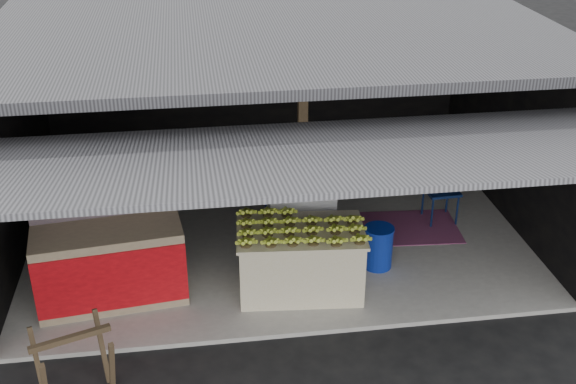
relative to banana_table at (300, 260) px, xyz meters
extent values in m
plane|color=black|center=(-0.12, -0.87, -0.49)|extent=(80.00, 80.00, 0.00)
cube|color=gray|center=(-0.12, 1.63, -0.46)|extent=(7.00, 5.00, 0.06)
cube|color=black|center=(-0.12, 4.13, 1.02)|extent=(7.00, 0.15, 2.90)
cube|color=black|center=(-3.62, 1.63, 1.02)|extent=(0.15, 5.00, 2.90)
cube|color=black|center=(3.38, 1.63, 1.02)|extent=(0.15, 5.00, 2.90)
cube|color=#232326|center=(-0.12, 1.63, 2.47)|extent=(7.20, 5.20, 0.12)
cube|color=#232326|center=(-0.12, -1.82, 2.24)|extent=(7.40, 2.47, 0.48)
cube|color=#4A3A25|center=(0.18, 1.03, 1.00)|extent=(0.12, 0.12, 2.85)
cube|color=silver|center=(0.00, 0.00, -0.02)|extent=(1.56, 1.02, 0.81)
cube|color=silver|center=(0.00, 0.00, 0.40)|extent=(1.62, 1.08, 0.04)
cube|color=white|center=(0.15, 0.99, 0.06)|extent=(0.90, 0.62, 0.98)
cube|color=navy|center=(0.15, 0.68, 0.11)|extent=(0.69, 0.04, 0.29)
cube|color=#B21414|center=(0.15, 0.68, -0.23)|extent=(0.44, 0.03, 0.10)
cube|color=#998466|center=(-2.30, 0.13, 0.06)|extent=(1.82, 0.96, 0.98)
cube|color=red|center=(-2.30, -0.26, 0.06)|extent=(1.73, 0.22, 0.77)
cube|color=white|center=(-2.30, -0.27, 0.06)|extent=(0.59, 0.08, 0.20)
cube|color=#1C194B|center=(-2.30, 0.46, 0.96)|extent=(1.74, 0.25, 0.82)
cube|color=black|center=(-2.81, -0.18, -0.01)|extent=(0.56, 0.12, 0.84)
cube|color=#4A3A25|center=(-2.17, -1.60, -0.08)|extent=(0.15, 0.30, 0.79)
cube|color=#4A3A25|center=(-2.92, -1.45, -0.08)|extent=(0.15, 0.30, 0.79)
cube|color=#4A3A25|center=(-2.30, -1.23, -0.08)|extent=(0.15, 0.30, 0.79)
cube|color=#4A3A25|center=(-2.54, -1.53, 0.27)|extent=(0.78, 0.32, 0.06)
cylinder|color=navy|center=(1.09, 0.38, -0.15)|extent=(0.37, 0.37, 0.55)
cylinder|color=#0B193D|center=(2.13, 1.28, -0.19)|extent=(0.03, 0.03, 0.48)
cylinder|color=#0B193D|center=(2.51, 1.30, -0.19)|extent=(0.03, 0.03, 0.48)
cylinder|color=#0B193D|center=(2.11, 1.66, -0.19)|extent=(0.03, 0.03, 0.48)
cylinder|color=#0B193D|center=(2.49, 1.68, -0.19)|extent=(0.03, 0.03, 0.48)
cube|color=#0B193D|center=(2.31, 1.48, 0.06)|extent=(0.48, 0.48, 0.04)
cube|color=#0B193D|center=(2.30, 1.69, 0.30)|extent=(0.46, 0.06, 0.49)
cube|color=#721955|center=(1.76, 1.31, -0.42)|extent=(1.57, 1.10, 0.01)
cube|color=black|center=(-0.92, 4.03, 1.42)|extent=(0.32, 0.03, 0.42)
cube|color=#4C4C59|center=(-0.92, 4.01, 1.42)|extent=(0.26, 0.02, 0.34)
cube|color=black|center=(-0.32, 4.03, 1.44)|extent=(0.32, 0.03, 0.42)
cube|color=#4C4C59|center=(-0.32, 4.01, 1.44)|extent=(0.26, 0.02, 0.34)
cube|color=black|center=(0.38, 4.03, 1.46)|extent=(0.32, 0.03, 0.42)
cube|color=#4C4C59|center=(0.38, 4.01, 1.46)|extent=(0.26, 0.02, 0.34)
camera|label=1|loc=(-1.22, -7.44, 4.77)|focal=45.00mm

